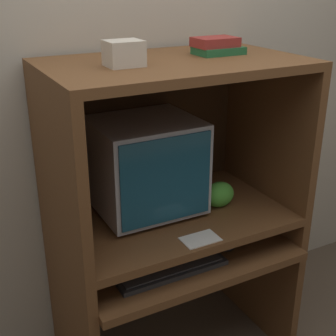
% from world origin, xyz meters
% --- Properties ---
extents(wall_back, '(6.00, 0.06, 2.60)m').
position_xyz_m(wall_back, '(0.00, 0.70, 1.30)').
color(wall_back, beige).
rests_on(wall_back, ground_plane).
extents(desk_base, '(1.04, 0.68, 0.62)m').
position_xyz_m(desk_base, '(0.00, 0.27, 0.40)').
color(desk_base, brown).
rests_on(desk_base, ground_plane).
extents(desk_monitor_shelf, '(1.04, 0.64, 0.15)m').
position_xyz_m(desk_monitor_shelf, '(0.00, 0.32, 0.74)').
color(desk_monitor_shelf, brown).
rests_on(desk_monitor_shelf, desk_base).
extents(hutch_upper, '(1.04, 0.64, 0.67)m').
position_xyz_m(hutch_upper, '(0.00, 0.36, 1.22)').
color(hutch_upper, brown).
rests_on(hutch_upper, desk_monitor_shelf).
extents(crt_monitor, '(0.44, 0.40, 0.42)m').
position_xyz_m(crt_monitor, '(-0.09, 0.40, 0.99)').
color(crt_monitor, '#B2B2B7').
rests_on(crt_monitor, desk_monitor_shelf).
extents(keyboard, '(0.48, 0.16, 0.03)m').
position_xyz_m(keyboard, '(-0.12, 0.13, 0.64)').
color(keyboard, '#2D2D30').
rests_on(keyboard, desk_base).
extents(mouse, '(0.07, 0.05, 0.03)m').
position_xyz_m(mouse, '(0.18, 0.14, 0.64)').
color(mouse, black).
rests_on(mouse, desk_base).
extents(snack_bag, '(0.14, 0.11, 0.12)m').
position_xyz_m(snack_bag, '(0.22, 0.28, 0.83)').
color(snack_bag, green).
rests_on(snack_bag, desk_monitor_shelf).
extents(book_stack, '(0.20, 0.13, 0.07)m').
position_xyz_m(book_stack, '(0.22, 0.36, 1.48)').
color(book_stack, '#236638').
rests_on(book_stack, hutch_upper).
extents(paper_card, '(0.15, 0.10, 0.00)m').
position_xyz_m(paper_card, '(-0.01, 0.07, 0.77)').
color(paper_card, white).
rests_on(paper_card, desk_monitor_shelf).
extents(storage_box, '(0.13, 0.11, 0.09)m').
position_xyz_m(storage_box, '(-0.23, 0.29, 1.49)').
color(storage_box, beige).
rests_on(storage_box, hutch_upper).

